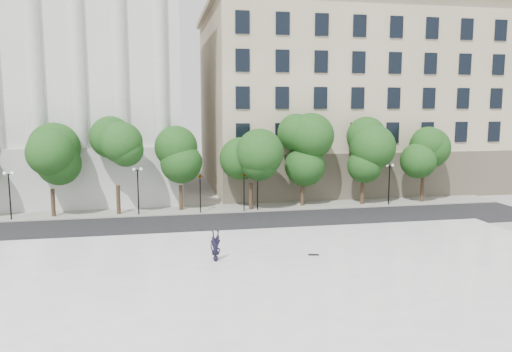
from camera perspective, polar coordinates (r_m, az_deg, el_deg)
The scene contains 12 objects.
ground at distance 25.40m, azimuth -0.83°, elevation -14.95°, with size 160.00×160.00×0.00m, color #A6A39D.
plaza at distance 28.07m, azimuth -1.92°, elevation -12.17°, with size 44.00×22.00×0.45m, color white.
street at distance 42.40m, azimuth -5.10°, elevation -5.51°, with size 60.00×8.00×0.02m, color black.
far_sidewalk at distance 48.22m, azimuth -5.82°, elevation -3.80°, with size 60.00×4.00×0.12m, color #A19E95.
building_west at distance 63.02m, azimuth -23.09°, elevation 10.11°, with size 31.50×27.65×25.60m.
building_east at distance 66.46m, azimuth 10.49°, elevation 8.96°, with size 36.00×26.15×23.00m.
traffic_light_west at distance 45.88m, azimuth -6.42°, elevation 0.22°, with size 0.59×1.83×4.22m.
traffic_light_east at distance 46.38m, azimuth -1.39°, elevation 0.27°, with size 0.46×1.66×4.16m.
person_lying at distance 31.14m, azimuth -4.63°, elevation -9.19°, with size 0.69×0.45×1.89m, color black.
skateboard at distance 32.44m, azimuth 6.59°, elevation -8.93°, with size 0.69×0.18×0.07m, color black.
street_trees at distance 47.06m, azimuth -4.87°, elevation 2.17°, with size 47.08×5.22×7.63m.
lamp_posts at distance 46.32m, azimuth -5.90°, elevation -0.67°, with size 36.06×0.28×4.41m.
Camera 1 is at (-4.06, -23.03, 9.92)m, focal length 35.00 mm.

